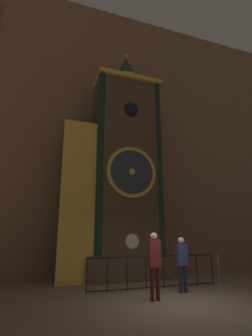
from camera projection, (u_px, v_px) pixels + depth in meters
The scene contains 7 objects.
ground_plane at pixel (182, 304), 6.94m from camera, with size 28.00×28.00×0.00m, color #75604C.
cathedral_back_wall at pixel (116, 129), 13.94m from camera, with size 24.00×0.32×14.48m.
clock_tower at pixel (117, 173), 11.72m from camera, with size 4.71×1.78×10.76m.
railing_fence at pixel (155, 270), 9.06m from camera, with size 4.79×0.05×1.08m.
visitor_near at pixel (154, 259), 7.56m from camera, with size 0.35×0.24×1.85m.
visitor_far at pixel (182, 259), 8.55m from camera, with size 0.36×0.24×1.71m.
stanchion_post at pixel (219, 274), 10.12m from camera, with size 0.28×0.28×1.01m.
Camera 1 is at (-3.97, -6.67, 1.81)m, focal length 28.00 mm.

